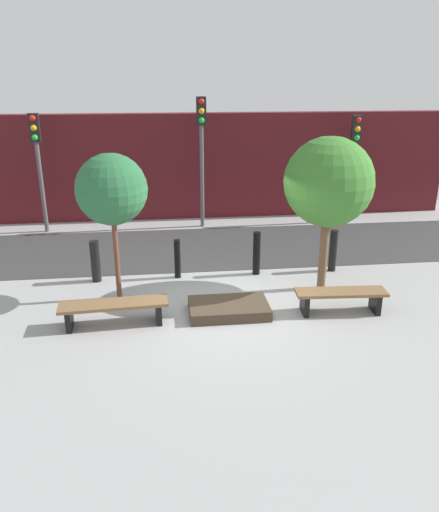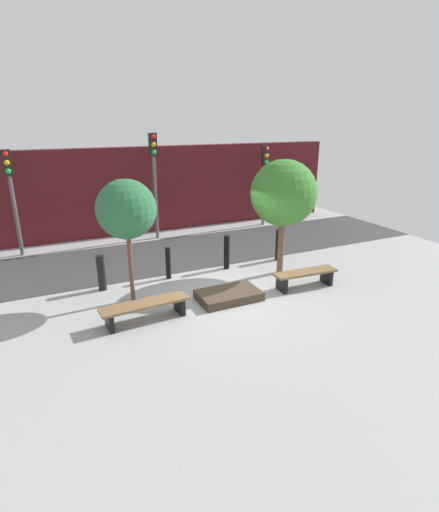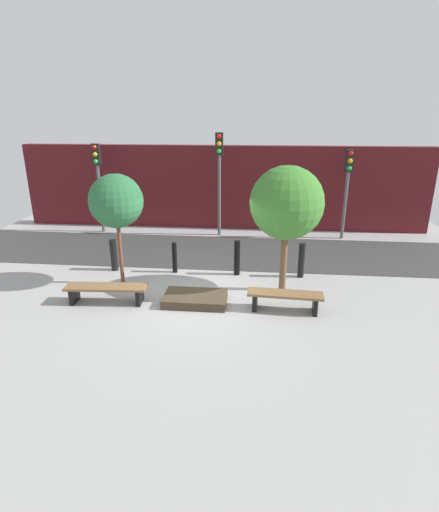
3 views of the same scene
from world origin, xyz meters
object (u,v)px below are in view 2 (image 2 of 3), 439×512
object	(u,v)px
bench_left	(145,307)
traffic_light_mid_west	(154,167)
tree_behind_left_bench	(126,210)
tree_behind_right_bench	(284,194)
bollard_far_left	(101,273)
traffic_light_west	(11,184)
traffic_light_mid_east	(265,171)
bench_right	(305,276)
bollard_center	(227,252)
bollard_left	(168,263)
bollard_right	(278,245)
planter_bed	(229,295)

from	to	relation	value
bench_left	traffic_light_mid_west	world-z (taller)	traffic_light_mid_west
tree_behind_left_bench	tree_behind_right_bench	bearing A→B (deg)	0.00
bollard_far_left	traffic_light_west	xyz separation A→B (m)	(-1.90, 4.02, 1.89)
traffic_light_mid_east	bench_right	bearing A→B (deg)	-111.80
bench_left	bench_right	world-z (taller)	bench_right
bollard_center	traffic_light_mid_west	bearing A→B (deg)	102.84
tree_behind_right_bench	traffic_light_mid_west	size ratio (longest dim) A/B	0.86
tree_behind_right_bench	bollard_center	world-z (taller)	tree_behind_right_bench
tree_behind_left_bench	traffic_light_mid_west	distance (m)	5.46
traffic_light_mid_east	tree_behind_right_bench	bearing A→B (deg)	-116.36
bench_left	bollard_left	xyz separation A→B (m)	(1.26, 2.17, 0.13)
tree_behind_right_bench	bench_left	bearing A→B (deg)	-164.68
bollard_far_left	bollard_right	size ratio (longest dim) A/B	0.95
tree_behind_left_bench	bollard_left	bearing A→B (deg)	37.68
bench_right	bollard_center	size ratio (longest dim) A/B	1.75
bench_right	planter_bed	size ratio (longest dim) A/B	1.16
tree_behind_right_bench	traffic_light_mid_east	bearing A→B (deg)	63.64
planter_bed	tree_behind_right_bench	bearing A→B (deg)	24.51
bench_right	bollard_right	world-z (taller)	bollard_right
planter_bed	bollard_right	world-z (taller)	bollard_right
bench_right	tree_behind_right_bench	xyz separation A→B (m)	(0.00, 1.19, 2.01)
bollard_center	traffic_light_mid_east	bearing A→B (deg)	47.10
bench_left	bollard_far_left	xyz separation A→B (m)	(-0.57, 2.17, 0.15)
bollard_center	bollard_right	distance (m)	1.83
bench_right	planter_bed	world-z (taller)	bench_right
tree_behind_right_bench	tree_behind_left_bench	bearing A→B (deg)	180.00
bollard_left	traffic_light_mid_east	distance (m)	7.10
traffic_light_mid_east	bollard_left	bearing A→B (deg)	-144.18
traffic_light_mid_west	traffic_light_mid_east	xyz separation A→B (m)	(4.65, -0.00, -0.36)
bollard_far_left	bollard_center	size ratio (longest dim) A/B	0.93
bench_right	traffic_light_west	bearing A→B (deg)	141.45
bollard_center	traffic_light_west	bearing A→B (deg)	144.18
tree_behind_left_bench	bench_right	bearing A→B (deg)	-15.32
tree_behind_left_bench	bollard_right	size ratio (longest dim) A/B	3.01
traffic_light_mid_east	planter_bed	bearing A→B (deg)	-127.85
bench_left	bollard_left	distance (m)	2.51
tree_behind_left_bench	bollard_left	distance (m)	2.44
bench_left	bollard_right	size ratio (longest dim) A/B	2.02
traffic_light_west	traffic_light_mid_east	size ratio (longest dim) A/B	1.04
bench_left	tree_behind_left_bench	world-z (taller)	tree_behind_left_bench
tree_behind_left_bench	traffic_light_west	size ratio (longest dim) A/B	0.88
bollard_left	bollard_center	distance (m)	1.83
traffic_light_west	traffic_light_mid_west	distance (m)	4.66
bollard_left	bollard_right	world-z (taller)	bollard_right
bollard_center	bollard_left	bearing A→B (deg)	180.00
tree_behind_left_bench	traffic_light_mid_east	size ratio (longest dim) A/B	0.92
bench_left	tree_behind_right_bench	world-z (taller)	tree_behind_right_bench
bench_right	bollard_center	distance (m)	2.51
traffic_light_mid_east	bollard_far_left	bearing A→B (deg)	-151.50
bollard_far_left	traffic_light_mid_west	world-z (taller)	traffic_light_mid_west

